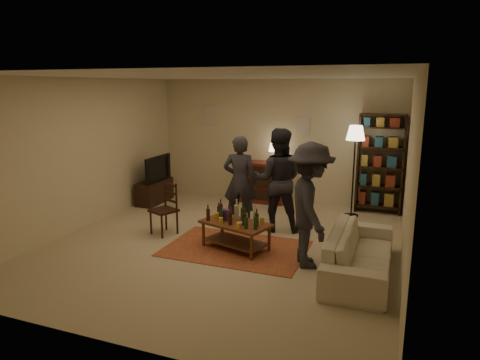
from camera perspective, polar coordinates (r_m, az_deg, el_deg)
The scene contains 13 objects.
floor at distance 7.17m, azimuth -2.08°, elevation -8.43°, with size 6.00×6.00×0.00m, color #C6B793.
room_shell at distance 9.74m, azimuth 1.16°, elevation 8.09°, with size 6.00×6.00×6.00m.
rug at distance 6.94m, azimuth -0.57°, elevation -9.10°, with size 2.20×1.50×0.01m, color maroon.
coffee_table at distance 6.81m, azimuth -0.57°, elevation -6.00°, with size 1.21×0.88×0.78m.
dining_chair at distance 7.60m, azimuth -9.82°, elevation -3.54°, with size 0.53×0.53×0.93m.
tv_stand at distance 9.68m, azimuth -11.34°, elevation -0.74°, with size 0.40×1.00×1.06m.
dresser at distance 9.54m, azimuth 3.16°, elevation -0.15°, with size 1.00×0.50×1.36m.
bookshelf at distance 9.08m, azimuth 18.17°, elevation 2.19°, with size 0.90×0.34×2.02m.
floor_lamp at distance 8.56m, azimuth 15.13°, elevation 5.24°, with size 0.36×0.36×1.81m.
sofa at distance 6.20m, azimuth 15.71°, elevation -9.31°, with size 2.08×0.81×0.61m, color beige.
person_left at distance 7.82m, azimuth -0.02°, elevation -0.18°, with size 0.62×0.40×1.69m, color #2A2A33.
person_right at distance 7.61m, azimuth 5.05°, elevation 0.01°, with size 0.89×0.70×1.84m, color #222228.
person_by_sofa at distance 6.13m, azimuth 9.34°, elevation -3.36°, with size 1.16×0.67×1.80m, color #2B2A32.
Camera 1 is at (2.62, -6.16, 2.56)m, focal length 32.00 mm.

